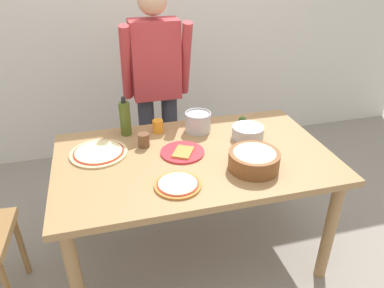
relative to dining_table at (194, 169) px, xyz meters
name	(u,v)px	position (x,y,z in m)	size (l,w,h in m)	color
ground	(194,250)	(0.00, 0.00, -0.67)	(8.00, 8.00, 0.00)	gray
wall_back	(147,13)	(0.00, 1.60, 0.63)	(5.60, 0.10, 2.60)	silver
dining_table	(194,169)	(0.00, 0.00, 0.00)	(1.60, 0.96, 0.76)	#A37A4C
person_cook	(156,85)	(-0.08, 0.76, 0.27)	(0.49, 0.25, 1.62)	#2D2D38
pizza_raw_on_board	(99,153)	(-0.54, 0.16, 0.10)	(0.34, 0.34, 0.02)	beige
pizza_cooked_on_tray	(178,185)	(-0.16, -0.27, 0.10)	(0.24, 0.24, 0.02)	#C67A33
plate_with_slice	(183,152)	(-0.06, 0.04, 0.10)	(0.26, 0.26, 0.02)	red
popcorn_bowl	(254,159)	(0.28, -0.22, 0.15)	(0.28, 0.28, 0.11)	brown
mixing_bowl_steel	(248,132)	(0.38, 0.12, 0.13)	(0.20, 0.20, 0.08)	#B7B7BC
olive_oil_bottle	(125,118)	(-0.35, 0.38, 0.20)	(0.07, 0.07, 0.26)	#47561E
steel_pot	(198,122)	(0.11, 0.30, 0.16)	(0.17, 0.17, 0.13)	#B7B7BC
cup_orange	(158,126)	(-0.15, 0.35, 0.13)	(0.07, 0.07, 0.09)	orange
cup_small_brown	(144,140)	(-0.27, 0.18, 0.13)	(0.07, 0.07, 0.09)	brown
avocado	(242,121)	(0.42, 0.30, 0.13)	(0.06, 0.06, 0.07)	#2D4219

